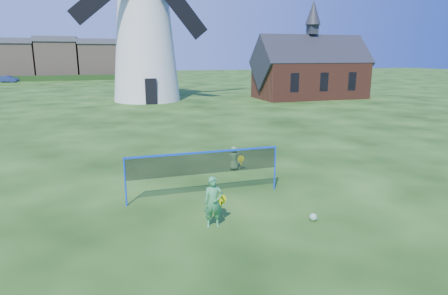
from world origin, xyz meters
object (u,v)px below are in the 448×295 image
object	(u,v)px
chapel	(310,71)
player_girl	(213,202)
windmill	(144,30)
player_boy	(234,158)
car_right	(8,79)
play_ball	(313,217)
badminton_net	(204,164)

from	to	relation	value
chapel	player_girl	xyz separation A→B (m)	(-18.97, -28.12, -2.15)
windmill	player_boy	xyz separation A→B (m)	(0.47, -25.99, -6.52)
chapel	car_right	xyz separation A→B (m)	(-37.05, 38.12, -2.29)
chapel	play_ball	bearing A→B (deg)	-119.51
badminton_net	player_boy	distance (m)	3.33
player_girl	play_ball	distance (m)	2.88
badminton_net	player_boy	xyz separation A→B (m)	(1.93, 2.63, -0.65)
chapel	player_boy	bearing A→B (deg)	-125.70
play_ball	player_girl	bearing A→B (deg)	169.89
player_girl	play_ball	xyz separation A→B (m)	(2.78, -0.50, -0.59)
windmill	chapel	xyz separation A→B (m)	(17.18, -2.73, -4.16)
chapel	car_right	distance (m)	53.21
player_boy	chapel	bearing A→B (deg)	-121.60
badminton_net	play_ball	xyz separation A→B (m)	(2.44, -2.73, -1.03)
play_ball	badminton_net	bearing A→B (deg)	131.76
player_girl	windmill	bearing A→B (deg)	95.19
windmill	player_girl	bearing A→B (deg)	-93.32
play_ball	chapel	bearing A→B (deg)	60.49
play_ball	car_right	xyz separation A→B (m)	(-20.85, 66.74, 0.45)
player_girl	car_right	xyz separation A→B (m)	(-18.08, 66.24, -0.14)
chapel	player_boy	xyz separation A→B (m)	(-16.71, -23.25, -2.36)
play_ball	car_right	distance (m)	69.92
player_girl	player_boy	distance (m)	5.38
badminton_net	player_girl	bearing A→B (deg)	-98.61
windmill	play_ball	distance (m)	32.12
player_boy	car_right	distance (m)	64.66
chapel	player_girl	size ratio (longest dim) A/B	8.53
car_right	chapel	bearing A→B (deg)	-116.30
play_ball	car_right	world-z (taller)	car_right
chapel	play_ball	distance (m)	33.00
player_girl	car_right	size ratio (longest dim) A/B	0.41
play_ball	windmill	bearing A→B (deg)	91.80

